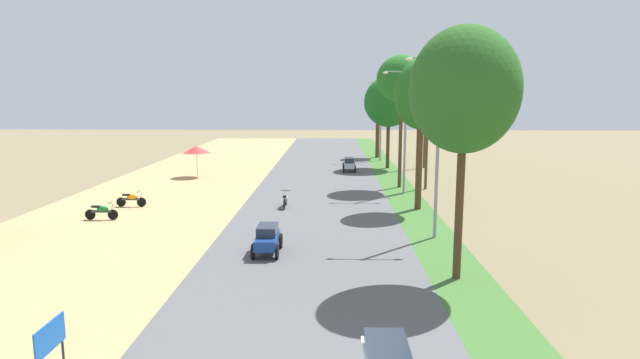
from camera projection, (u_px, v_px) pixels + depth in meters
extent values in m
cylinder|color=black|center=(113.00, 215.00, 28.28)|extent=(0.56, 0.06, 0.56)
cylinder|color=black|center=(90.00, 215.00, 28.31)|extent=(0.56, 0.06, 0.56)
cube|color=#333338|center=(101.00, 211.00, 28.27)|extent=(1.12, 0.12, 0.12)
ellipsoid|color=#14722D|center=(103.00, 209.00, 28.24)|extent=(0.64, 0.28, 0.32)
cube|color=black|center=(96.00, 207.00, 28.23)|extent=(0.44, 0.20, 0.10)
cylinder|color=#A5A8AD|center=(112.00, 210.00, 28.24)|extent=(0.26, 0.05, 0.68)
cylinder|color=black|center=(110.00, 203.00, 28.18)|extent=(0.04, 0.54, 0.04)
cylinder|color=black|center=(142.00, 202.00, 31.56)|extent=(0.56, 0.06, 0.56)
cylinder|color=black|center=(121.00, 202.00, 31.59)|extent=(0.56, 0.06, 0.56)
cube|color=#333338|center=(131.00, 199.00, 31.55)|extent=(1.12, 0.12, 0.12)
ellipsoid|color=orange|center=(132.00, 197.00, 31.52)|extent=(0.64, 0.28, 0.32)
cube|color=black|center=(126.00, 195.00, 31.51)|extent=(0.44, 0.20, 0.10)
cylinder|color=#A5A8AD|center=(140.00, 198.00, 31.52)|extent=(0.26, 0.05, 0.68)
cylinder|color=black|center=(139.00, 192.00, 31.46)|extent=(0.04, 0.54, 0.04)
cylinder|color=#262628|center=(63.00, 356.00, 12.80)|extent=(0.06, 0.06, 0.80)
cube|color=#1959B2|center=(50.00, 337.00, 12.19)|extent=(0.04, 1.30, 0.70)
cylinder|color=#99999E|center=(197.00, 164.00, 42.78)|extent=(0.05, 0.05, 2.10)
cone|color=red|center=(196.00, 149.00, 42.59)|extent=(2.20, 2.20, 0.55)
cylinder|color=#4C351E|center=(459.00, 203.00, 18.91)|extent=(0.30, 0.30, 5.64)
ellipsoid|color=#285E1F|center=(464.00, 90.00, 18.25)|extent=(3.87, 3.87, 4.46)
cylinder|color=#4C351E|center=(419.00, 162.00, 30.55)|extent=(0.38, 0.38, 5.58)
ellipsoid|color=#23601C|center=(421.00, 95.00, 29.92)|extent=(3.11, 3.11, 3.94)
cylinder|color=#4C351E|center=(400.00, 140.00, 37.68)|extent=(0.25, 0.25, 6.86)
ellipsoid|color=#226620|center=(402.00, 79.00, 36.97)|extent=(3.57, 3.57, 3.32)
cylinder|color=#4C351E|center=(388.00, 142.00, 47.67)|extent=(0.31, 0.31, 4.77)
ellipsoid|color=#1A5E1E|center=(389.00, 102.00, 47.08)|extent=(4.44, 4.44, 4.53)
cylinder|color=#4C351E|center=(378.00, 135.00, 55.68)|extent=(0.41, 0.41, 4.74)
ellipsoid|color=#1E5D24|center=(378.00, 104.00, 55.15)|extent=(2.94, 2.94, 3.29)
cylinder|color=gray|center=(438.00, 148.00, 24.19)|extent=(0.16, 0.16, 8.49)
cylinder|color=gray|center=(425.00, 58.00, 23.55)|extent=(1.40, 0.08, 0.08)
ellipsoid|color=silver|center=(410.00, 59.00, 23.58)|extent=(0.36, 0.20, 0.14)
cylinder|color=gray|center=(457.00, 57.00, 23.52)|extent=(1.40, 0.08, 0.08)
ellipsoid|color=silver|center=(472.00, 59.00, 23.51)|extent=(0.36, 0.20, 0.14)
cylinder|color=gray|center=(405.00, 133.00, 35.04)|extent=(0.16, 0.16, 8.31)
cylinder|color=gray|center=(396.00, 72.00, 34.41)|extent=(1.40, 0.08, 0.08)
ellipsoid|color=silver|center=(385.00, 73.00, 34.44)|extent=(0.36, 0.20, 0.14)
cylinder|color=gray|center=(417.00, 72.00, 34.37)|extent=(1.40, 0.08, 0.08)
ellipsoid|color=silver|center=(428.00, 73.00, 34.37)|extent=(0.36, 0.20, 0.14)
cylinder|color=gray|center=(381.00, 121.00, 52.79)|extent=(0.16, 0.16, 7.96)
cylinder|color=gray|center=(374.00, 83.00, 52.19)|extent=(1.40, 0.08, 0.08)
ellipsoid|color=silver|center=(367.00, 83.00, 52.22)|extent=(0.36, 0.20, 0.14)
cylinder|color=gray|center=(389.00, 83.00, 52.16)|extent=(1.40, 0.08, 0.08)
ellipsoid|color=silver|center=(396.00, 83.00, 52.15)|extent=(0.36, 0.20, 0.14)
cylinder|color=brown|center=(427.00, 123.00, 37.02)|extent=(0.20, 0.20, 9.46)
cube|color=#473323|center=(429.00, 62.00, 36.33)|extent=(1.80, 0.10, 0.10)
cylinder|color=brown|center=(425.00, 123.00, 47.97)|extent=(0.20, 0.20, 8.30)
cube|color=#473323|center=(426.00, 82.00, 47.37)|extent=(1.80, 0.10, 0.10)
cube|color=#232B38|center=(388.00, 358.00, 10.47)|extent=(0.87, 2.00, 0.35)
cube|color=navy|center=(267.00, 240.00, 22.25)|extent=(0.88, 2.25, 0.44)
cube|color=#232B38|center=(267.00, 230.00, 22.28)|extent=(0.81, 1.30, 0.40)
cylinder|color=black|center=(258.00, 240.00, 23.10)|extent=(0.11, 0.64, 0.64)
cylinder|color=black|center=(281.00, 241.00, 23.07)|extent=(0.11, 0.64, 0.64)
cylinder|color=black|center=(253.00, 251.00, 21.50)|extent=(0.11, 0.64, 0.64)
cylinder|color=black|center=(277.00, 252.00, 21.48)|extent=(0.11, 0.64, 0.64)
cube|color=#B7BCC1|center=(349.00, 165.00, 45.84)|extent=(0.88, 2.25, 0.44)
cube|color=#232B38|center=(349.00, 160.00, 45.68)|extent=(0.81, 1.30, 0.40)
cylinder|color=black|center=(355.00, 169.00, 45.07)|extent=(0.11, 0.64, 0.64)
cylinder|color=black|center=(344.00, 169.00, 45.10)|extent=(0.11, 0.64, 0.64)
cylinder|color=black|center=(354.00, 166.00, 46.67)|extent=(0.11, 0.64, 0.64)
cylinder|color=black|center=(343.00, 166.00, 46.70)|extent=(0.11, 0.64, 0.64)
cylinder|color=black|center=(286.00, 201.00, 31.92)|extent=(0.06, 0.56, 0.56)
cylinder|color=black|center=(284.00, 205.00, 30.70)|extent=(0.06, 0.56, 0.56)
cube|color=#333338|center=(285.00, 200.00, 31.28)|extent=(0.12, 1.12, 0.12)
ellipsoid|color=silver|center=(285.00, 197.00, 31.34)|extent=(0.28, 0.64, 0.32)
cube|color=black|center=(285.00, 196.00, 30.96)|extent=(0.20, 0.44, 0.10)
cylinder|color=#A5A8AD|center=(286.00, 196.00, 31.82)|extent=(0.05, 0.26, 0.68)
cylinder|color=black|center=(286.00, 191.00, 31.70)|extent=(0.54, 0.04, 0.04)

